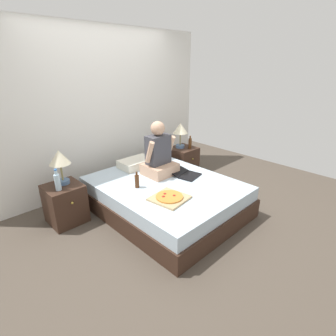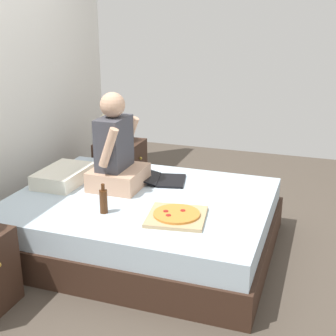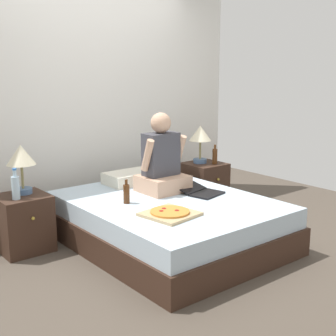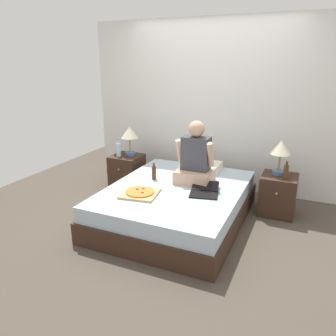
# 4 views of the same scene
# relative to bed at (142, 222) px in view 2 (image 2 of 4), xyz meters

# --- Properties ---
(ground_plane) EXTENTS (5.90, 5.90, 0.00)m
(ground_plane) POSITION_rel_bed_xyz_m (0.00, 0.00, -0.22)
(ground_plane) COLOR #4C4238
(bed) EXTENTS (1.60, 2.03, 0.44)m
(bed) POSITION_rel_bed_xyz_m (0.00, 0.00, 0.00)
(bed) COLOR #382319
(bed) RESTS_ON ground
(nightstand_right) EXTENTS (0.44, 0.47, 0.52)m
(nightstand_right) POSITION_rel_bed_xyz_m (1.13, 0.71, 0.04)
(nightstand_right) COLOR #382319
(nightstand_right) RESTS_ON ground
(lamp_on_right_nightstand) EXTENTS (0.26, 0.26, 0.45)m
(lamp_on_right_nightstand) POSITION_rel_bed_xyz_m (1.10, 0.76, 0.63)
(lamp_on_right_nightstand) COLOR #4C6B93
(lamp_on_right_nightstand) RESTS_ON nightstand_right
(beer_bottle) EXTENTS (0.06, 0.06, 0.23)m
(beer_bottle) POSITION_rel_bed_xyz_m (1.20, 0.61, 0.40)
(beer_bottle) COLOR #512D14
(beer_bottle) RESTS_ON nightstand_right
(pillow) EXTENTS (0.52, 0.34, 0.12)m
(pillow) POSITION_rel_bed_xyz_m (0.07, 0.74, 0.28)
(pillow) COLOR silver
(pillow) RESTS_ON bed
(person_seated) EXTENTS (0.47, 0.40, 0.78)m
(person_seated) POSITION_rel_bed_xyz_m (0.14, 0.27, 0.51)
(person_seated) COLOR tan
(person_seated) RESTS_ON bed
(laptop) EXTENTS (0.40, 0.47, 0.07)m
(laptop) POSITION_rel_bed_xyz_m (0.37, -0.05, 0.24)
(laptop) COLOR black
(laptop) RESTS_ON bed
(pizza_box) EXTENTS (0.45, 0.45, 0.05)m
(pizza_box) POSITION_rel_bed_xyz_m (-0.29, -0.39, 0.24)
(pizza_box) COLOR tan
(pizza_box) RESTS_ON bed
(beer_bottle_on_bed) EXTENTS (0.06, 0.06, 0.22)m
(beer_bottle_on_bed) POSITION_rel_bed_xyz_m (-0.37, 0.14, 0.31)
(beer_bottle_on_bed) COLOR #4C2811
(beer_bottle_on_bed) RESTS_ON bed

